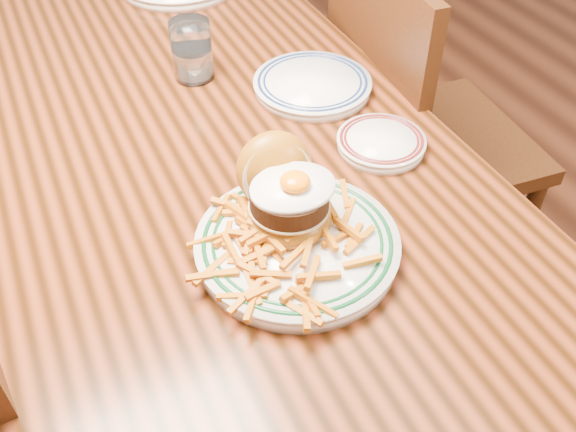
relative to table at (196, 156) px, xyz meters
name	(u,v)px	position (x,y,z in m)	size (l,w,h in m)	color
floor	(220,350)	(0.00, 0.00, -0.66)	(6.00, 6.00, 0.00)	black
table	(196,156)	(0.00, 0.00, 0.00)	(0.85, 1.60, 0.75)	black
chair_right	(412,133)	(0.56, 0.05, -0.15)	(0.48, 0.48, 0.96)	#401C0D
main_plate	(293,226)	(0.03, -0.38, 0.13)	(0.30, 0.32, 0.15)	white
side_plate	(381,142)	(0.28, -0.23, 0.10)	(0.16, 0.16, 0.02)	white
rear_plate	(312,84)	(0.25, -0.01, 0.10)	(0.24, 0.24, 0.03)	white
water_glass	(192,54)	(0.06, 0.14, 0.14)	(0.08, 0.08, 0.12)	white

